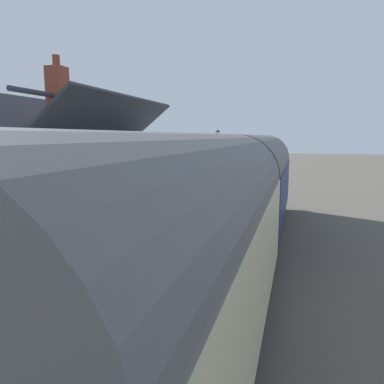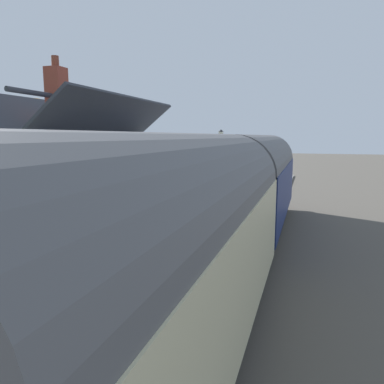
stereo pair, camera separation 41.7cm
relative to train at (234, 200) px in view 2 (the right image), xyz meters
The scene contains 19 objects.
ground_plane 3.91m from the train, 16.20° to the left, with size 160.00×160.00×0.00m, color #4C473F.
platform 6.17m from the train, 58.51° to the left, with size 32.00×6.30×0.94m, color gray.
platform_edge_coping 3.94m from the train, 33.91° to the left, with size 32.00×0.36×0.02m, color beige.
rail_near 3.83m from the train, 13.14° to the right, with size 52.00×0.08×0.14m, color gray.
rail_far 3.83m from the train, 13.08° to the left, with size 52.00×0.08×0.14m, color gray.
train is the anchor object (origin of this frame).
station_building 5.97m from the train, 82.56° to the left, with size 7.63×3.99×5.94m.
bench_near_building 7.90m from the train, 35.10° to the left, with size 1.42×0.49×0.88m.
bench_by_lamp 14.08m from the train, 19.17° to the left, with size 1.41×0.47×0.88m.
bench_platform_end 9.81m from the train, 27.45° to the left, with size 1.41×0.45×0.88m.
planter_bench_left 12.62m from the train, 15.91° to the left, with size 0.54×0.54×0.86m.
planter_corner_building 13.25m from the train, 25.67° to the left, with size 0.85×0.32×0.58m.
planter_bench_right 4.33m from the train, 36.51° to the left, with size 0.36×0.36×0.64m.
planter_edge_near 10.42m from the train, 21.72° to the left, with size 0.51×0.51×0.78m.
planter_edge_far 13.60m from the train, 32.74° to the left, with size 0.76×0.32×0.62m.
planter_under_sign 8.53m from the train, 27.05° to the left, with size 0.41×0.41×0.62m.
lamp_post_platform 10.48m from the train, 15.84° to the left, with size 0.32×0.50×3.72m.
station_sign_board 11.63m from the train, 14.59° to the left, with size 0.96×0.06×1.57m.
tree_distant 19.70m from the train, 57.70° to the left, with size 3.24×2.92×6.92m.
Camera 2 is at (-14.51, -3.12, 4.27)m, focal length 34.10 mm.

